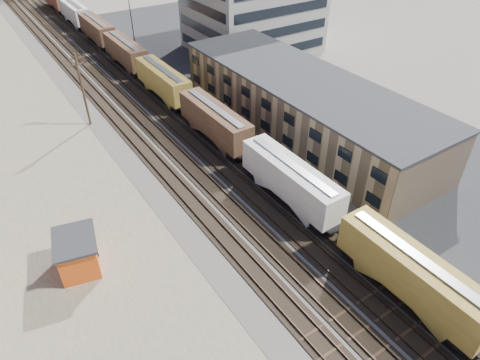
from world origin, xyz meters
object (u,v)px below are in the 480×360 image
parked_car_silver (439,150)px  maintenance_shed (78,253)px  freight_train (143,65)px  parked_car_blue (278,57)px  utility_pole_north (82,89)px

parked_car_silver → maintenance_shed: bearing=73.6°
freight_train → parked_car_blue: 24.75m
freight_train → parked_car_silver: 46.27m
freight_train → parked_car_silver: (20.78, -41.30, -1.94)m
utility_pole_north → freight_train: bearing=38.0°
freight_train → maintenance_shed: freight_train is taller
parked_car_silver → parked_car_blue: 36.53m
parked_car_silver → parked_car_blue: size_ratio=1.20×
utility_pole_north → maintenance_shed: bearing=-109.5°
freight_train → parked_car_blue: size_ratio=24.30×
utility_pole_north → parked_car_silver: 46.03m
utility_pole_north → parked_car_blue: size_ratio=2.03×
maintenance_shed → parked_car_silver: (42.10, -6.24, -0.86)m
freight_train → maintenance_shed: size_ratio=22.82×
freight_train → maintenance_shed: (-21.32, -35.06, -1.07)m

